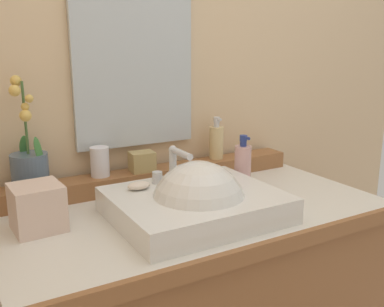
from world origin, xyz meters
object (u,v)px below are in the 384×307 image
lotion_bottle (243,166)px  tissue_box (37,207)px  sink_basin (197,207)px  potted_plant (29,163)px  tumbler_cup (100,162)px  soap_bar (139,186)px  soap_dispenser (216,142)px  trinket_box (142,162)px

lotion_bottle → tissue_box: bearing=-179.4°
sink_basin → tissue_box: size_ratio=3.64×
potted_plant → tumbler_cup: (0.23, 0.01, -0.03)m
tumbler_cup → lotion_bottle: size_ratio=0.52×
soap_bar → tumbler_cup: size_ratio=0.70×
potted_plant → tumbler_cup: bearing=3.5°
soap_bar → soap_dispenser: bearing=28.7°
trinket_box → tissue_box: (-0.39, -0.19, -0.03)m
trinket_box → lotion_bottle: bearing=-26.6°
soap_bar → trinket_box: bearing=63.9°
lotion_bottle → tissue_box: (-0.69, -0.01, -0.02)m
tumbler_cup → lotion_bottle: lotion_bottle is taller
potted_plant → trinket_box: size_ratio=4.16×
soap_dispenser → tumbler_cup: 0.47m
tumbler_cup → trinket_box: bearing=-6.9°
potted_plant → tumbler_cup: size_ratio=3.44×
lotion_bottle → soap_bar: bearing=-175.1°
trinket_box → sink_basin: bearing=-81.5°
soap_bar → lotion_bottle: (0.41, 0.03, -0.01)m
lotion_bottle → potted_plant: bearing=164.8°
soap_dispenser → tissue_box: size_ratio=1.25×
soap_bar → potted_plant: size_ratio=0.20×
soap_bar → lotion_bottle: bearing=4.9°
soap_bar → lotion_bottle: 0.41m
sink_basin → soap_bar: bearing=137.2°
potted_plant → lotion_bottle: 0.70m
sink_basin → lotion_bottle: 0.32m
soap_dispenser → tissue_box: soap_dispenser is taller
trinket_box → tissue_box: trinket_box is taller
tumbler_cup → tissue_box: tumbler_cup is taller
sink_basin → tissue_box: sink_basin is taller
soap_dispenser → trinket_box: bearing=-176.6°
soap_dispenser → lotion_bottle: bearing=-95.5°
soap_bar → tumbler_cup: (-0.04, 0.23, 0.02)m
tumbler_cup → lotion_bottle: 0.49m
soap_bar → trinket_box: 0.24m
soap_dispenser → trinket_box: 0.32m
soap_bar → potted_plant: potted_plant is taller
sink_basin → trinket_box: (-0.03, 0.33, 0.06)m
potted_plant → trinket_box: potted_plant is taller
soap_bar → lotion_bottle: lotion_bottle is taller
lotion_bottle → soap_dispenser: bearing=84.5°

